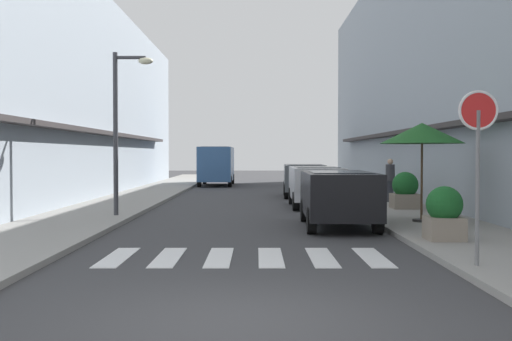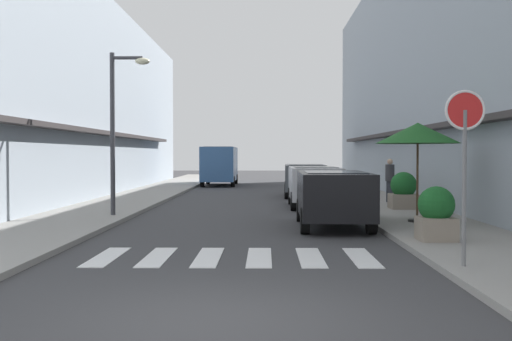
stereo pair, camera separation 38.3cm
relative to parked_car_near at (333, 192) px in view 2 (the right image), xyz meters
The scene contains 17 objects.
ground_plane 8.58m from the parked_car_near, 106.06° to the left, with size 95.03×95.03×0.00m, color #38383A.
sidewalk_left 10.97m from the parked_car_near, 131.41° to the left, with size 2.92×60.47×0.12m, color gray.
sidewalk_right 8.62m from the parked_car_near, 72.98° to the left, with size 2.92×60.47×0.12m, color gray.
building_row_left 15.01m from the parked_car_near, 140.08° to the left, with size 5.50×40.87×8.95m.
building_row_right 12.29m from the parked_car_near, 55.36° to the left, with size 5.50×40.87×11.15m.
crosswalk 5.33m from the parked_car_near, 116.74° to the right, with size 5.20×2.20×0.01m.
parked_car_near is the anchor object (origin of this frame).
parked_car_mid 6.03m from the parked_car_near, 90.00° to the left, with size 1.83×3.98×1.47m.
parked_car_far 11.55m from the parked_car_near, 90.00° to the left, with size 1.93×4.18×1.47m.
delivery_van 21.98m from the parked_car_near, 102.01° to the left, with size 2.02×5.41×2.37m.
round_street_sign 6.46m from the parked_car_near, 76.98° to the right, with size 0.65×0.07×2.83m.
street_lamp 6.80m from the parked_car_near, 161.25° to the left, with size 1.19×0.28×4.80m.
cafe_umbrella 2.77m from the parked_car_near, ahead, with size 2.23×2.23×2.64m.
planter_corner 3.67m from the parked_car_near, 60.50° to the right, with size 0.76×0.76×1.13m.
planter_midblock 5.14m from the parked_car_near, 56.89° to the left, with size 0.89×0.89×1.21m.
planter_far 10.63m from the parked_car_near, 78.95° to the left, with size 0.88×0.88×1.07m.
pedestrian_walking_near 7.67m from the parked_car_near, 67.67° to the left, with size 0.34×0.34×1.63m.
Camera 2 is at (0.59, -6.95, 1.92)m, focal length 43.02 mm.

